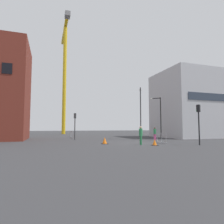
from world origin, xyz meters
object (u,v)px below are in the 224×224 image
object	(u,v)px
traffic_light_island	(75,122)
pedestrian_waiting	(155,133)
construction_crane	(65,63)
streetlamp_tall	(141,109)
streetlamp_short	(159,114)
pedestrian_walking	(141,134)
traffic_cone_orange	(155,143)
traffic_cone_by_barrier	(105,141)
traffic_light_near	(199,118)

from	to	relation	value
traffic_light_island	pedestrian_waiting	xyz separation A→B (m)	(9.82, -3.98, -1.45)
construction_crane	streetlamp_tall	bearing A→B (deg)	-71.24
streetlamp_short	pedestrian_walking	bearing A→B (deg)	-132.46
streetlamp_short	traffic_cone_orange	world-z (taller)	streetlamp_short
traffic_light_island	pedestrian_waiting	world-z (taller)	traffic_light_island
pedestrian_walking	traffic_cone_orange	size ratio (longest dim) A/B	3.13
construction_crane	streetlamp_short	world-z (taller)	construction_crane
streetlamp_tall	streetlamp_short	xyz separation A→B (m)	(2.67, -0.53, -0.71)
construction_crane	pedestrian_waiting	xyz separation A→B (m)	(9.57, -27.56, -17.26)
streetlamp_tall	traffic_cone_by_barrier	distance (m)	9.74
construction_crane	pedestrian_walking	bearing A→B (deg)	-81.84
traffic_cone_by_barrier	traffic_cone_orange	xyz separation A→B (m)	(3.91, -3.01, -0.05)
pedestrian_walking	traffic_cone_by_barrier	xyz separation A→B (m)	(-3.00, 2.04, -0.72)
pedestrian_walking	traffic_cone_by_barrier	world-z (taller)	pedestrian_walking
pedestrian_waiting	streetlamp_short	bearing A→B (deg)	43.07
streetlamp_tall	traffic_cone_orange	world-z (taller)	streetlamp_tall
streetlamp_tall	traffic_cone_by_barrier	bearing A→B (deg)	-140.59
traffic_light_island	traffic_cone_orange	size ratio (longest dim) A/B	6.32
traffic_light_island	traffic_cone_by_barrier	size ratio (longest dim) A/B	5.38
traffic_light_island	pedestrian_waiting	size ratio (longest dim) A/B	2.14
streetlamp_short	traffic_light_near	distance (m)	9.40
streetlamp_tall	streetlamp_short	bearing A→B (deg)	-11.22
streetlamp_short	pedestrian_walking	xyz separation A→B (m)	(-6.55, -7.16, -2.50)
traffic_cone_orange	streetlamp_short	bearing A→B (deg)	55.27
streetlamp_short	traffic_light_island	xyz separation A→B (m)	(-11.56, 2.36, -1.12)
streetlamp_short	traffic_cone_by_barrier	world-z (taller)	streetlamp_short
pedestrian_waiting	pedestrian_walking	bearing A→B (deg)	-131.01
traffic_light_near	traffic_light_island	bearing A→B (deg)	130.87
streetlamp_short	pedestrian_waiting	distance (m)	3.49
construction_crane	streetlamp_short	distance (m)	31.88
construction_crane	traffic_light_near	world-z (taller)	construction_crane
pedestrian_walking	traffic_cone_by_barrier	distance (m)	3.69
traffic_cone_by_barrier	traffic_cone_orange	distance (m)	4.93
traffic_light_near	pedestrian_waiting	bearing A→B (deg)	91.48
pedestrian_waiting	traffic_cone_orange	size ratio (longest dim) A/B	2.95
traffic_cone_by_barrier	pedestrian_walking	bearing A→B (deg)	-34.19
pedestrian_walking	construction_crane	bearing A→B (deg)	98.16
streetlamp_short	pedestrian_waiting	size ratio (longest dim) A/B	3.56
pedestrian_walking	traffic_cone_by_barrier	bearing A→B (deg)	145.81
streetlamp_short	traffic_cone_by_barrier	bearing A→B (deg)	-151.77
streetlamp_short	traffic_cone_orange	xyz separation A→B (m)	(-5.64, -8.14, -3.27)
pedestrian_waiting	traffic_cone_by_barrier	xyz separation A→B (m)	(-7.82, -3.51, -0.65)
construction_crane	streetlamp_short	xyz separation A→B (m)	(11.30, -25.94, -14.70)
construction_crane	traffic_light_island	xyz separation A→B (m)	(-0.26, -23.58, -15.81)
traffic_light_near	traffic_light_island	distance (m)	15.31
traffic_light_near	traffic_cone_by_barrier	bearing A→B (deg)	152.95
traffic_cone_orange	traffic_light_island	bearing A→B (deg)	119.39
construction_crane	traffic_light_near	distance (m)	39.71
pedestrian_waiting	traffic_cone_orange	world-z (taller)	pedestrian_waiting
streetlamp_tall	traffic_light_near	xyz separation A→B (m)	(1.13, -9.75, -1.68)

